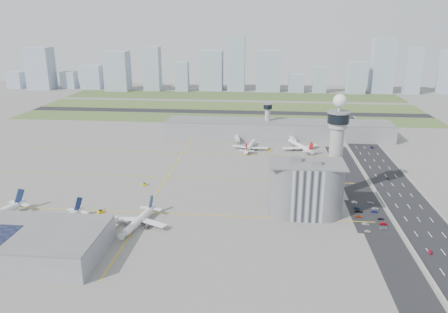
# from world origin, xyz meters

# --- Properties ---
(ground) EXTENTS (1000.00, 1000.00, 0.00)m
(ground) POSITION_xyz_m (0.00, 0.00, 0.00)
(ground) COLOR gray
(grass_strip_0) EXTENTS (480.00, 50.00, 0.08)m
(grass_strip_0) POSITION_xyz_m (-20.00, 225.00, 0.04)
(grass_strip_0) COLOR #475E2C
(grass_strip_0) RESTS_ON ground
(grass_strip_1) EXTENTS (480.00, 60.00, 0.08)m
(grass_strip_1) POSITION_xyz_m (-20.00, 300.00, 0.04)
(grass_strip_1) COLOR #4F632F
(grass_strip_1) RESTS_ON ground
(grass_strip_2) EXTENTS (480.00, 70.00, 0.08)m
(grass_strip_2) POSITION_xyz_m (-20.00, 380.00, 0.04)
(grass_strip_2) COLOR #3F5528
(grass_strip_2) RESTS_ON ground
(runway) EXTENTS (480.00, 22.00, 0.10)m
(runway) POSITION_xyz_m (-20.00, 262.00, 0.06)
(runway) COLOR black
(runway) RESTS_ON ground
(highway) EXTENTS (28.00, 500.00, 0.10)m
(highway) POSITION_xyz_m (115.00, 0.00, 0.05)
(highway) COLOR black
(highway) RESTS_ON ground
(barrier_left) EXTENTS (0.60, 500.00, 1.20)m
(barrier_left) POSITION_xyz_m (101.00, 0.00, 0.60)
(barrier_left) COLOR #9E9E99
(barrier_left) RESTS_ON ground
(barrier_right) EXTENTS (0.60, 500.00, 1.20)m
(barrier_right) POSITION_xyz_m (129.00, 0.00, 0.60)
(barrier_right) COLOR #9E9E99
(barrier_right) RESTS_ON ground
(landside_road) EXTENTS (18.00, 260.00, 0.08)m
(landside_road) POSITION_xyz_m (90.00, -10.00, 0.04)
(landside_road) COLOR black
(landside_road) RESTS_ON ground
(parking_lot) EXTENTS (20.00, 44.00, 0.10)m
(parking_lot) POSITION_xyz_m (88.00, -22.00, 0.05)
(parking_lot) COLOR black
(parking_lot) RESTS_ON ground
(taxiway_line_h_0) EXTENTS (260.00, 0.60, 0.01)m
(taxiway_line_h_0) POSITION_xyz_m (-40.00, -30.00, 0.01)
(taxiway_line_h_0) COLOR yellow
(taxiway_line_h_0) RESTS_ON ground
(taxiway_line_h_1) EXTENTS (260.00, 0.60, 0.01)m
(taxiway_line_h_1) POSITION_xyz_m (-40.00, 30.00, 0.01)
(taxiway_line_h_1) COLOR yellow
(taxiway_line_h_1) RESTS_ON ground
(taxiway_line_h_2) EXTENTS (260.00, 0.60, 0.01)m
(taxiway_line_h_2) POSITION_xyz_m (-40.00, 90.00, 0.01)
(taxiway_line_h_2) COLOR yellow
(taxiway_line_h_2) RESTS_ON ground
(taxiway_line_v) EXTENTS (0.60, 260.00, 0.01)m
(taxiway_line_v) POSITION_xyz_m (-40.00, 30.00, 0.01)
(taxiway_line_v) COLOR yellow
(taxiway_line_v) RESTS_ON ground
(control_tower) EXTENTS (14.00, 14.00, 64.50)m
(control_tower) POSITION_xyz_m (72.00, 8.00, 35.04)
(control_tower) COLOR #ADAAA5
(control_tower) RESTS_ON ground
(secondary_tower) EXTENTS (8.60, 8.60, 31.90)m
(secondary_tower) POSITION_xyz_m (30.00, 150.00, 18.80)
(secondary_tower) COLOR #ADAAA5
(secondary_tower) RESTS_ON ground
(admin_building) EXTENTS (42.00, 24.00, 33.50)m
(admin_building) POSITION_xyz_m (51.99, -22.00, 15.30)
(admin_building) COLOR #B2B2B7
(admin_building) RESTS_ON ground
(terminal_pier) EXTENTS (210.00, 32.00, 15.80)m
(terminal_pier) POSITION_xyz_m (40.00, 148.00, 7.90)
(terminal_pier) COLOR gray
(terminal_pier) RESTS_ON ground
(near_terminal) EXTENTS (84.00, 42.00, 13.00)m
(near_terminal) POSITION_xyz_m (-88.07, -82.02, 6.43)
(near_terminal) COLOR gray
(near_terminal) RESTS_ON ground
(airplane_near_b) EXTENTS (46.56, 50.33, 11.50)m
(airplane_near_b) POSITION_xyz_m (-81.12, -55.50, 5.75)
(airplane_near_b) COLOR white
(airplane_near_b) RESTS_ON ground
(airplane_near_c) EXTENTS (39.76, 44.46, 10.94)m
(airplane_near_c) POSITION_xyz_m (-38.58, -47.60, 5.47)
(airplane_near_c) COLOR white
(airplane_near_c) RESTS_ON ground
(airplane_far_a) EXTENTS (36.31, 40.86, 10.22)m
(airplane_far_a) POSITION_xyz_m (15.73, 105.12, 5.11)
(airplane_far_a) COLOR white
(airplane_far_a) RESTS_ON ground
(airplane_far_b) EXTENTS (47.78, 50.71, 11.23)m
(airplane_far_b) POSITION_xyz_m (58.55, 108.97, 5.61)
(airplane_far_b) COLOR white
(airplane_far_b) RESTS_ON ground
(jet_bridge_near_1) EXTENTS (5.39, 14.31, 5.70)m
(jet_bridge_near_1) POSITION_xyz_m (-83.00, -61.00, 2.85)
(jet_bridge_near_1) COLOR silver
(jet_bridge_near_1) RESTS_ON ground
(jet_bridge_near_2) EXTENTS (5.39, 14.31, 5.70)m
(jet_bridge_near_2) POSITION_xyz_m (-53.00, -61.00, 2.85)
(jet_bridge_near_2) COLOR silver
(jet_bridge_near_2) RESTS_ON ground
(jet_bridge_far_0) EXTENTS (5.39, 14.31, 5.70)m
(jet_bridge_far_0) POSITION_xyz_m (2.00, 132.00, 2.85)
(jet_bridge_far_0) COLOR silver
(jet_bridge_far_0) RESTS_ON ground
(jet_bridge_far_1) EXTENTS (5.39, 14.31, 5.70)m
(jet_bridge_far_1) POSITION_xyz_m (52.00, 132.00, 2.85)
(jet_bridge_far_1) COLOR silver
(jet_bridge_far_1) RESTS_ON ground
(tug_0) EXTENTS (3.39, 3.70, 1.78)m
(tug_0) POSITION_xyz_m (-106.36, -48.40, 0.89)
(tug_0) COLOR #D5BE08
(tug_0) RESTS_ON ground
(tug_1) EXTENTS (3.49, 2.66, 1.85)m
(tug_1) POSITION_xyz_m (-75.81, -34.01, 0.93)
(tug_1) COLOR orange
(tug_1) RESTS_ON ground
(tug_2) EXTENTS (4.04, 4.17, 2.00)m
(tug_2) POSITION_xyz_m (-64.91, -32.93, 1.00)
(tug_2) COLOR #ECAF03
(tug_2) RESTS_ON ground
(tug_3) EXTENTS (3.73, 3.45, 1.79)m
(tug_3) POSITION_xyz_m (-51.62, 12.69, 0.89)
(tug_3) COLOR #D0C30F
(tug_3) RESTS_ON ground
(tug_4) EXTENTS (3.46, 3.55, 1.71)m
(tug_4) POSITION_xyz_m (12.38, 89.68, 0.86)
(tug_4) COLOR gold
(tug_4) RESTS_ON ground
(tug_5) EXTENTS (3.40, 3.94, 1.93)m
(tug_5) POSITION_xyz_m (32.67, 103.48, 0.96)
(tug_5) COLOR gold
(tug_5) RESTS_ON ground
(car_lot_0) EXTENTS (3.49, 1.57, 1.17)m
(car_lot_0) POSITION_xyz_m (83.38, -42.24, 0.58)
(car_lot_0) COLOR silver
(car_lot_0) RESTS_ON ground
(car_lot_1) EXTENTS (4.03, 1.51, 1.32)m
(car_lot_1) POSITION_xyz_m (84.10, -33.74, 0.66)
(car_lot_1) COLOR gray
(car_lot_1) RESTS_ON ground
(car_lot_2) EXTENTS (4.06, 1.91, 1.12)m
(car_lot_2) POSITION_xyz_m (82.28, -24.19, 0.56)
(car_lot_2) COLOR #B24012
(car_lot_2) RESTS_ON ground
(car_lot_3) EXTENTS (4.64, 2.38, 1.29)m
(car_lot_3) POSITION_xyz_m (83.62, -17.41, 0.64)
(car_lot_3) COLOR black
(car_lot_3) RESTS_ON ground
(car_lot_4) EXTENTS (3.99, 2.16, 1.29)m
(car_lot_4) POSITION_xyz_m (83.36, -12.80, 0.65)
(car_lot_4) COLOR navy
(car_lot_4) RESTS_ON ground
(car_lot_5) EXTENTS (3.82, 1.66, 1.22)m
(car_lot_5) POSITION_xyz_m (83.51, -4.03, 0.61)
(car_lot_5) COLOR silver
(car_lot_5) RESTS_ON ground
(car_lot_6) EXTENTS (4.70, 2.68, 1.24)m
(car_lot_6) POSITION_xyz_m (92.45, -37.99, 0.62)
(car_lot_6) COLOR gray
(car_lot_6) RESTS_ON ground
(car_lot_7) EXTENTS (4.38, 1.85, 1.26)m
(car_lot_7) POSITION_xyz_m (93.82, -32.65, 0.63)
(car_lot_7) COLOR #B60618
(car_lot_7) RESTS_ON ground
(car_lot_8) EXTENTS (3.78, 1.96, 1.23)m
(car_lot_8) POSITION_xyz_m (93.83, -26.35, 0.61)
(car_lot_8) COLOR black
(car_lot_8) RESTS_ON ground
(car_lot_9) EXTENTS (3.89, 1.48, 1.27)m
(car_lot_9) POSITION_xyz_m (92.46, -16.88, 0.63)
(car_lot_9) COLOR #121448
(car_lot_9) RESTS_ON ground
(car_lot_10) EXTENTS (4.21, 2.34, 1.12)m
(car_lot_10) POSITION_xyz_m (94.07, -12.24, 0.56)
(car_lot_10) COLOR silver
(car_lot_10) RESTS_ON ground
(car_lot_11) EXTENTS (4.06, 2.07, 1.13)m
(car_lot_11) POSITION_xyz_m (93.29, -3.88, 0.56)
(car_lot_11) COLOR #969CA1
(car_lot_11) RESTS_ON ground
(car_hw_0) EXTENTS (2.14, 4.01, 1.30)m
(car_hw_0) POSITION_xyz_m (108.48, -61.45, 0.65)
(car_hw_0) COLOR #B71233
(car_hw_0) RESTS_ON ground
(car_hw_1) EXTENTS (1.93, 4.07, 1.29)m
(car_hw_1) POSITION_xyz_m (115.24, 39.91, 0.64)
(car_hw_1) COLOR black
(car_hw_1) RESTS_ON ground
(car_hw_2) EXTENTS (2.61, 4.79, 1.27)m
(car_hw_2) POSITION_xyz_m (121.42, 119.61, 0.64)
(car_hw_2) COLOR navy
(car_hw_2) RESTS_ON ground
(car_hw_4) EXTENTS (1.64, 3.50, 1.16)m
(car_hw_4) POSITION_xyz_m (108.72, 182.19, 0.58)
(car_hw_4) COLOR slate
(car_hw_4) RESTS_ON ground
(skyline_bldg_0) EXTENTS (24.05, 19.24, 26.50)m
(skyline_bldg_0) POSITION_xyz_m (-377.77, 421.70, 13.25)
(skyline_bldg_0) COLOR #9EADC1
(skyline_bldg_0) RESTS_ON ground
(skyline_bldg_1) EXTENTS (37.63, 30.10, 65.60)m
(skyline_bldg_1) POSITION_xyz_m (-331.22, 417.61, 32.80)
(skyline_bldg_1) COLOR #9EADC1
(skyline_bldg_1) RESTS_ON ground
(skyline_bldg_2) EXTENTS (22.81, 18.25, 26.79)m
(skyline_bldg_2) POSITION_xyz_m (-291.25, 430.16, 13.39)
(skyline_bldg_2) COLOR #9EADC1
(skyline_bldg_2) RESTS_ON ground
(skyline_bldg_3) EXTENTS (32.30, 25.84, 36.93)m
(skyline_bldg_3) POSITION_xyz_m (-252.58, 431.35, 18.47)
(skyline_bldg_3) COLOR #9EADC1
(skyline_bldg_3) RESTS_ON ground
(skyline_bldg_4) EXTENTS (35.81, 28.65, 60.36)m
(skyline_bldg_4) POSITION_xyz_m (-204.47, 415.19, 30.18)
(skyline_bldg_4) COLOR #9EADC1
(skyline_bldg_4) RESTS_ON ground
(skyline_bldg_5) EXTENTS (25.49, 20.39, 66.89)m
(skyline_bldg_5) POSITION_xyz_m (-150.11, 419.66, 33.44)
(skyline_bldg_5) COLOR #9EADC1
(skyline_bldg_5) RESTS_ON ground
(skyline_bldg_6) EXTENTS (20.04, 16.03, 45.20)m
(skyline_bldg_6) POSITION_xyz_m (-102.68, 417.90, 22.60)
(skyline_bldg_6) COLOR #9EADC1
(skyline_bldg_6) RESTS_ON ground
(skyline_bldg_7) EXTENTS (35.76, 28.61, 61.22)m
(skyline_bldg_7) POSITION_xyz_m (-59.44, 436.89, 30.61)
(skyline_bldg_7) COLOR #9EADC1
(skyline_bldg_7) RESTS_ON ground
(skyline_bldg_8) EXTENTS (26.33, 21.06, 83.39)m
(skyline_bldg_8) POSITION_xyz_m (-19.42, 431.56, 41.69)
(skyline_bldg_8) COLOR #9EADC1
(skyline_bldg_8) RESTS_ON ground
(skyline_bldg_9) EXTENTS (36.96, 29.57, 62.11)m
(skyline_bldg_9) POSITION_xyz_m (30.27, 432.32, 31.06)
(skyline_bldg_9) COLOR #9EADC1
(skyline_bldg_9) RESTS_ON ground
(skyline_bldg_10) EXTENTS (23.01, 18.41, 27.75)m
(skyline_bldg_10) POSITION_xyz_m (73.27, 423.68, 13.87)
(skyline_bldg_10) COLOR #9EADC1
(skyline_bldg_10) RESTS_ON ground
(skyline_bldg_11) EXTENTS (20.22, 16.18, 38.97)m
(skyline_bldg_11) POSITION_xyz_m (108.28, 423.34, 19.48)
(skyline_bldg_11) COLOR #9EADC1
(skyline_bldg_11) RESTS_ON ground
(skyline_bldg_12) EXTENTS (26.14, 20.92, 46.89)m
(skyline_bldg_12) POSITION_xyz_m (162.17, 421.29, 23.44)
(skyline_bldg_12) COLOR #9EADC1
(skyline_bldg_12) RESTS_ON ground
(skyline_bldg_13) EXTENTS (32.26, 25.81, 81.20)m
(skyline_bldg_13) POSITION_xyz_m (201.27, 433.27, 40.60)
(skyline_bldg_13) COLOR #9EADC1
(skyline_bldg_13) RESTS_ON ground
(skyline_bldg_14) EXTENTS (21.59, 17.28, 68.75)m
(skyline_bldg_14) POSITION_xyz_m (244.74, 426.38, 34.37)
(skyline_bldg_14) COLOR #9EADC1
(skyline_bldg_14) RESTS_ON ground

